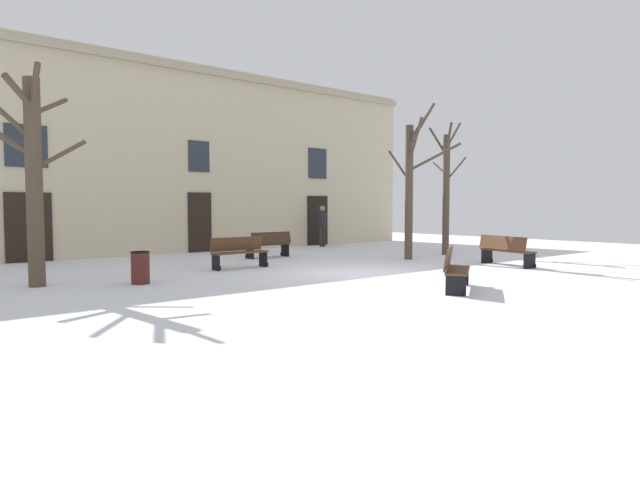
% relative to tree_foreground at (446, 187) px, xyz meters
% --- Properties ---
extents(ground_plane, '(35.88, 35.88, 0.00)m').
position_rel_tree_foreground_xyz_m(ground_plane, '(-6.48, -2.28, -2.50)').
color(ground_plane, white).
extents(building_facade, '(22.42, 0.60, 7.30)m').
position_rel_tree_foreground_xyz_m(building_facade, '(-6.49, 7.16, 1.21)').
color(building_facade, beige).
rests_on(building_facade, ground).
extents(tree_foreground, '(1.89, 1.58, 5.01)m').
position_rel_tree_foreground_xyz_m(tree_foreground, '(0.00, 0.00, 0.00)').
color(tree_foreground, '#4C3D2D').
rests_on(tree_foreground, ground).
extents(tree_left_of_center, '(1.79, 2.19, 5.02)m').
position_rel_tree_foreground_xyz_m(tree_left_of_center, '(-2.45, -0.40, 0.08)').
color(tree_left_of_center, '#4C3D2D').
rests_on(tree_left_of_center, ground).
extents(tree_near_facade, '(2.37, 1.59, 4.84)m').
position_rel_tree_foreground_xyz_m(tree_near_facade, '(-13.78, 0.86, 0.07)').
color(tree_near_facade, '#4C3D2D').
rests_on(tree_near_facade, ground).
extents(litter_bin, '(0.45, 0.45, 0.76)m').
position_rel_tree_foreground_xyz_m(litter_bin, '(-11.80, -0.24, -2.12)').
color(litter_bin, '#4C1E19').
rests_on(litter_bin, ground).
extents(bench_by_litter_bin, '(1.77, 0.45, 0.91)m').
position_rel_tree_foreground_xyz_m(bench_by_litter_bin, '(-8.32, 1.04, -2.02)').
color(bench_by_litter_bin, '#51331E').
rests_on(bench_by_litter_bin, ground).
extents(bench_back_to_back_right, '(1.75, 1.38, 0.92)m').
position_rel_tree_foreground_xyz_m(bench_back_to_back_right, '(-6.95, -5.51, -2.04)').
color(bench_back_to_back_right, '#51331E').
rests_on(bench_back_to_back_right, ground).
extents(bench_far_corner, '(0.95, 1.96, 0.91)m').
position_rel_tree_foreground_xyz_m(bench_far_corner, '(-1.75, -3.56, -2.03)').
color(bench_far_corner, '#51331E').
rests_on(bench_far_corner, ground).
extents(bench_back_to_back_left, '(1.67, 0.51, 0.91)m').
position_rel_tree_foreground_xyz_m(bench_back_to_back_left, '(-5.74, 3.22, -2.03)').
color(bench_back_to_back_left, '#3D2819').
rests_on(bench_back_to_back_left, ground).
extents(person_by_shop_door, '(0.41, 0.28, 1.82)m').
position_rel_tree_foreground_xyz_m(person_by_shop_door, '(-0.90, 6.01, -1.48)').
color(person_by_shop_door, '#2D271E').
rests_on(person_by_shop_door, ground).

